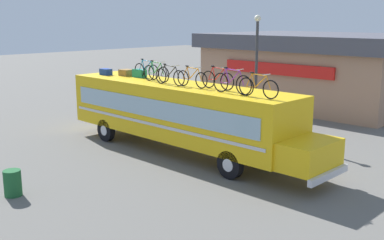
# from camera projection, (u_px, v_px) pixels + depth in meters

# --- Properties ---
(ground_plane) EXTENTS (120.00, 120.00, 0.00)m
(ground_plane) POSITION_uv_depth(u_px,v_px,m) (176.00, 151.00, 20.44)
(ground_plane) COLOR #605E59
(bus) EXTENTS (13.17, 2.58, 2.97)m
(bus) POSITION_uv_depth(u_px,v_px,m) (181.00, 112.00, 19.87)
(bus) COLOR yellow
(bus) RESTS_ON ground
(luggage_bag_1) EXTENTS (0.59, 0.37, 0.31)m
(luggage_bag_1) POSITION_uv_depth(u_px,v_px,m) (106.00, 72.00, 22.87)
(luggage_bag_1) COLOR #193899
(luggage_bag_1) RESTS_ON bus
(luggage_bag_2) EXTENTS (0.60, 0.53, 0.31)m
(luggage_bag_2) POSITION_uv_depth(u_px,v_px,m) (126.00, 73.00, 22.56)
(luggage_bag_2) COLOR olive
(luggage_bag_2) RESTS_ON bus
(luggage_bag_3) EXTENTS (0.71, 0.33, 0.38)m
(luggage_bag_3) POSITION_uv_depth(u_px,v_px,m) (139.00, 73.00, 21.94)
(luggage_bag_3) COLOR #1E7F66
(luggage_bag_3) RESTS_ON bus
(rooftop_bicycle_1) EXTENTS (1.68, 0.44, 0.91)m
(rooftop_bicycle_1) POSITION_uv_depth(u_px,v_px,m) (146.00, 70.00, 21.39)
(rooftop_bicycle_1) COLOR black
(rooftop_bicycle_1) RESTS_ON bus
(rooftop_bicycle_2) EXTENTS (1.66, 0.44, 0.92)m
(rooftop_bicycle_2) POSITION_uv_depth(u_px,v_px,m) (156.00, 73.00, 20.38)
(rooftop_bicycle_2) COLOR black
(rooftop_bicycle_2) RESTS_ON bus
(rooftop_bicycle_3) EXTENTS (1.75, 0.44, 0.88)m
(rooftop_bicycle_3) POSITION_uv_depth(u_px,v_px,m) (170.00, 76.00, 19.37)
(rooftop_bicycle_3) COLOR black
(rooftop_bicycle_3) RESTS_ON bus
(rooftop_bicycle_4) EXTENTS (1.67, 0.44, 0.86)m
(rooftop_bicycle_4) POSITION_uv_depth(u_px,v_px,m) (192.00, 78.00, 18.74)
(rooftop_bicycle_4) COLOR black
(rooftop_bicycle_4) RESTS_ON bus
(rooftop_bicycle_5) EXTENTS (1.65, 0.44, 0.92)m
(rooftop_bicycle_5) POSITION_uv_depth(u_px,v_px,m) (218.00, 80.00, 18.18)
(rooftop_bicycle_5) COLOR black
(rooftop_bicycle_5) RESTS_ON bus
(rooftop_bicycle_6) EXTENTS (1.82, 0.44, 0.97)m
(rooftop_bicycle_6) POSITION_uv_depth(u_px,v_px,m) (232.00, 83.00, 17.10)
(rooftop_bicycle_6) COLOR black
(rooftop_bicycle_6) RESTS_ON bus
(rooftop_bicycle_7) EXTENTS (1.70, 0.44, 0.88)m
(rooftop_bicycle_7) POSITION_uv_depth(u_px,v_px,m) (258.00, 87.00, 16.29)
(rooftop_bicycle_7) COLOR black
(rooftop_bicycle_7) RESTS_ON bus
(roadside_building) EXTENTS (13.81, 10.27, 4.68)m
(roadside_building) POSITION_uv_depth(u_px,v_px,m) (317.00, 68.00, 31.74)
(roadside_building) COLOR tan
(roadside_building) RESTS_ON ground
(trash_bin) EXTENTS (0.56, 0.56, 0.87)m
(trash_bin) POSITION_uv_depth(u_px,v_px,m) (13.00, 183.00, 15.20)
(trash_bin) COLOR #1E592D
(trash_bin) RESTS_ON ground
(street_lamp) EXTENTS (0.32, 0.32, 5.85)m
(street_lamp) POSITION_uv_depth(u_px,v_px,m) (256.00, 64.00, 23.03)
(street_lamp) COLOR #38383D
(street_lamp) RESTS_ON ground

